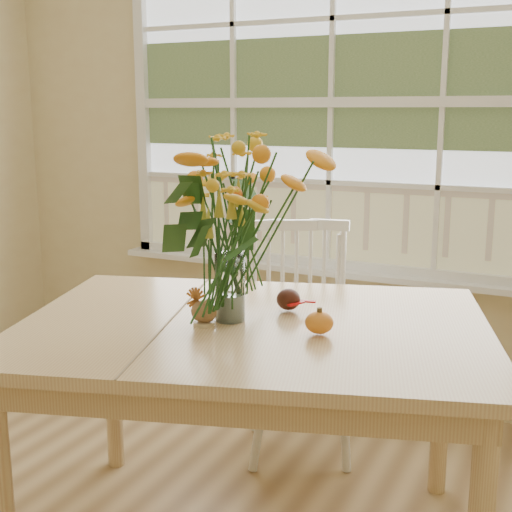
% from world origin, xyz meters
% --- Properties ---
extents(wall_back, '(4.00, 0.02, 2.70)m').
position_xyz_m(wall_back, '(0.00, 2.25, 1.35)').
color(wall_back, beige).
rests_on(wall_back, floor).
extents(window, '(2.42, 0.12, 1.74)m').
position_xyz_m(window, '(0.00, 2.21, 1.53)').
color(window, silver).
rests_on(window, wall_back).
extents(dining_table, '(1.79, 1.50, 0.82)m').
position_xyz_m(dining_table, '(0.23, 0.85, 0.73)').
color(dining_table, tan).
rests_on(dining_table, floor).
extents(windsor_chair, '(0.62, 0.61, 1.01)m').
position_xyz_m(windsor_chair, '(0.08, 1.62, 0.56)').
color(windsor_chair, white).
rests_on(windsor_chair, floor).
extents(flower_vase, '(0.48, 0.48, 0.57)m').
position_xyz_m(flower_vase, '(0.15, 0.83, 1.16)').
color(flower_vase, white).
rests_on(flower_vase, dining_table).
extents(pumpkin, '(0.09, 0.09, 0.07)m').
position_xyz_m(pumpkin, '(0.47, 0.82, 0.86)').
color(pumpkin, orange).
rests_on(pumpkin, dining_table).
extents(turkey_figurine, '(0.09, 0.07, 0.11)m').
position_xyz_m(turkey_figurine, '(0.10, 0.75, 0.87)').
color(turkey_figurine, '#CCB78C').
rests_on(turkey_figurine, dining_table).
extents(dark_gourd, '(0.13, 0.12, 0.08)m').
position_xyz_m(dark_gourd, '(0.28, 1.01, 0.86)').
color(dark_gourd, '#38160F').
rests_on(dark_gourd, dining_table).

